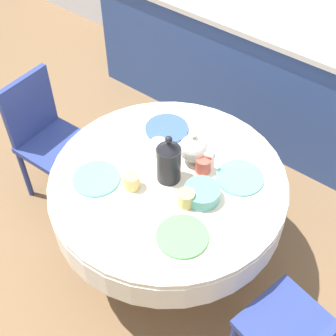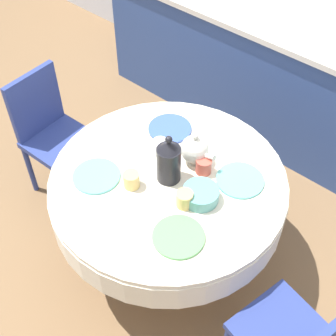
% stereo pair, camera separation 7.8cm
% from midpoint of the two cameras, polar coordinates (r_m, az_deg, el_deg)
% --- Properties ---
extents(ground_plane, '(12.00, 12.00, 0.00)m').
position_cam_midpoint_polar(ground_plane, '(3.08, 0.73, -10.30)').
color(ground_plane, brown).
extents(kitchen_counter, '(3.24, 0.64, 0.96)m').
position_cam_midpoint_polar(kitchen_counter, '(3.61, 16.14, 9.41)').
color(kitchen_counter, '#2D4784').
rests_on(kitchen_counter, ground_plane).
extents(dining_table, '(1.29, 1.29, 0.73)m').
position_cam_midpoint_polar(dining_table, '(2.59, 0.86, -3.07)').
color(dining_table, tan).
rests_on(dining_table, ground_plane).
extents(chair_right, '(0.41, 0.41, 0.91)m').
position_cam_midpoint_polar(chair_right, '(3.17, -13.35, 4.48)').
color(chair_right, navy).
rests_on(chair_right, ground_plane).
extents(plate_near_left, '(0.25, 0.25, 0.01)m').
position_cam_midpoint_polar(plate_near_left, '(2.52, -7.84, -0.99)').
color(plate_near_left, '#60BCB7').
rests_on(plate_near_left, dining_table).
extents(cup_near_left, '(0.09, 0.09, 0.09)m').
position_cam_midpoint_polar(cup_near_left, '(2.43, -3.57, -1.48)').
color(cup_near_left, '#DBB766').
rests_on(cup_near_left, dining_table).
extents(plate_near_right, '(0.25, 0.25, 0.01)m').
position_cam_midpoint_polar(plate_near_right, '(2.26, 2.29, -8.39)').
color(plate_near_right, '#5BA85B').
rests_on(plate_near_right, dining_table).
extents(cup_near_right, '(0.09, 0.09, 0.09)m').
position_cam_midpoint_polar(cup_near_right, '(2.35, 2.97, -3.83)').
color(cup_near_right, '#DBB766').
rests_on(cup_near_right, dining_table).
extents(plate_far_left, '(0.25, 0.25, 0.01)m').
position_cam_midpoint_polar(plate_far_left, '(2.75, 1.04, 4.81)').
color(plate_far_left, '#3856AD').
rests_on(plate_far_left, dining_table).
extents(cup_far_left, '(0.09, 0.09, 0.09)m').
position_cam_midpoint_polar(cup_far_left, '(2.59, -0.08, 2.56)').
color(cup_far_left, white).
rests_on(cup_far_left, dining_table).
extents(plate_far_right, '(0.25, 0.25, 0.01)m').
position_cam_midpoint_polar(plate_far_right, '(2.51, 9.65, -1.48)').
color(plate_far_right, '#60BCB7').
rests_on(plate_far_right, dining_table).
extents(cup_far_right, '(0.09, 0.09, 0.09)m').
position_cam_midpoint_polar(cup_far_right, '(2.50, 5.25, 0.25)').
color(cup_far_right, '#CC4C3D').
rests_on(cup_far_right, dining_table).
extents(coffee_carafe, '(0.13, 0.13, 0.30)m').
position_cam_midpoint_polar(coffee_carafe, '(2.40, 0.99, 0.87)').
color(coffee_carafe, black).
rests_on(coffee_carafe, dining_table).
extents(teapot, '(0.21, 0.16, 0.20)m').
position_cam_midpoint_polar(teapot, '(2.52, 4.17, 2.26)').
color(teapot, silver).
rests_on(teapot, dining_table).
extents(fruit_bowl, '(0.19, 0.19, 0.07)m').
position_cam_midpoint_polar(fruit_bowl, '(2.38, 4.89, -3.31)').
color(fruit_bowl, '#569993').
rests_on(fruit_bowl, dining_table).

